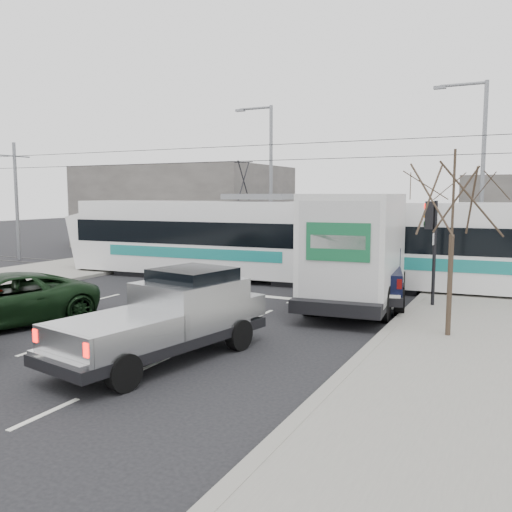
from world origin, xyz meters
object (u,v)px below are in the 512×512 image
at_px(box_truck, 359,251).
at_px(navy_pickup, 371,270).
at_px(bare_tree, 453,201).
at_px(tram, 346,242).
at_px(street_lamp_far, 268,174).
at_px(silver_pickup, 172,315).
at_px(traffic_signal, 431,230).
at_px(street_lamp_near, 478,169).

bearing_deg(box_truck, navy_pickup, 72.08).
xyz_separation_m(bare_tree, tram, (-5.09, 7.11, -1.87)).
bearing_deg(bare_tree, street_lamp_far, 131.12).
distance_m(street_lamp_far, box_truck, 13.47).
bearing_deg(box_truck, silver_pickup, -111.76).
bearing_deg(navy_pickup, tram, 109.78).
relative_size(traffic_signal, street_lamp_near, 0.40).
bearing_deg(tram, bare_tree, -58.36).
xyz_separation_m(tram, box_truck, (1.62, -3.73, 0.05)).
height_order(bare_tree, box_truck, bare_tree).
height_order(tram, navy_pickup, tram).
distance_m(bare_tree, navy_pickup, 6.01).
bearing_deg(street_lamp_near, silver_pickup, -109.00).
xyz_separation_m(street_lamp_near, tram, (-4.81, -4.39, -3.19)).
distance_m(bare_tree, tram, 8.94).
distance_m(street_lamp_far, tram, 9.79).
distance_m(street_lamp_near, navy_pickup, 8.71).
bearing_deg(street_lamp_near, navy_pickup, -112.52).
relative_size(bare_tree, traffic_signal, 1.39).
distance_m(bare_tree, silver_pickup, 7.93).
distance_m(traffic_signal, navy_pickup, 2.66).
bearing_deg(tram, street_lamp_far, 132.30).
distance_m(traffic_signal, street_lamp_far, 14.47).
bearing_deg(box_truck, street_lamp_near, 63.27).
relative_size(street_lamp_far, box_truck, 1.10).
relative_size(bare_tree, street_lamp_far, 0.56).
relative_size(traffic_signal, street_lamp_far, 0.40).
relative_size(traffic_signal, box_truck, 0.44).
relative_size(street_lamp_near, box_truck, 1.10).
height_order(street_lamp_far, tram, street_lamp_far).
distance_m(street_lamp_near, silver_pickup, 17.52).
height_order(traffic_signal, box_truck, box_truck).
xyz_separation_m(traffic_signal, tram, (-3.97, 3.11, -0.82)).
xyz_separation_m(tram, silver_pickup, (-0.74, -11.72, -0.87)).
distance_m(traffic_signal, silver_pickup, 9.96).
xyz_separation_m(bare_tree, box_truck, (-3.47, 3.38, -1.83)).
xyz_separation_m(traffic_signal, street_lamp_far, (-10.66, 9.50, 2.37)).
bearing_deg(street_lamp_far, box_truck, -50.61).
distance_m(tram, box_truck, 4.07).
height_order(bare_tree, traffic_signal, bare_tree).
relative_size(box_truck, navy_pickup, 1.36).
bearing_deg(silver_pickup, street_lamp_far, 119.03).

